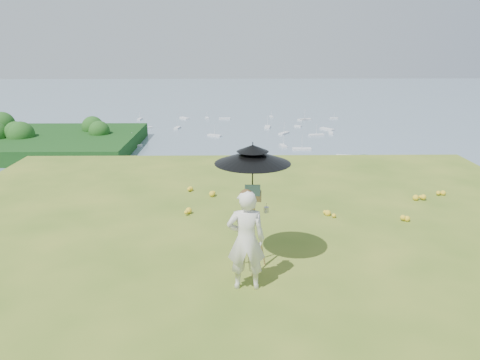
{
  "coord_description": "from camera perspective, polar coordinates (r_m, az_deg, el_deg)",
  "views": [
    {
      "loc": [
        -0.34,
        -7.77,
        3.63
      ],
      "look_at": [
        -0.2,
        1.58,
        0.8
      ],
      "focal_mm": 35.0,
      "sensor_mm": 36.0,
      "label": 1
    }
  ],
  "objects": [
    {
      "name": "peninsula",
      "position": [
        182.02,
        -25.17,
        4.92
      ],
      "size": [
        90.0,
        60.0,
        12.0
      ],
      "primitive_type": null,
      "color": "#0F370F",
      "rests_on": "bay_water"
    },
    {
      "name": "forest_slope",
      "position": [
        53.8,
        -0.35,
        -20.5
      ],
      "size": [
        140.0,
        56.0,
        22.0
      ],
      "primitive_type": "cube",
      "color": "#0F370F",
      "rests_on": "bay_water"
    },
    {
      "name": "field_easel",
      "position": [
        7.53,
        1.5,
        -5.78
      ],
      "size": [
        0.58,
        0.58,
        1.47
      ],
      "primitive_type": null,
      "rotation": [
        0.0,
        0.0,
        -0.04
      ],
      "color": "olive",
      "rests_on": "ground"
    },
    {
      "name": "painter",
      "position": [
        6.96,
        0.74,
        -7.34
      ],
      "size": [
        0.57,
        0.38,
        1.56
      ],
      "primitive_type": "imported",
      "rotation": [
        0.0,
        0.0,
        3.15
      ],
      "color": "silver",
      "rests_on": "ground"
    },
    {
      "name": "harbor_town",
      "position": [
        89.15,
        -0.59,
        -4.97
      ],
      "size": [
        110.0,
        22.0,
        5.0
      ],
      "primitive_type": null,
      "color": "silver",
      "rests_on": "shoreline_tier"
    },
    {
      "name": "bay_water",
      "position": [
        250.61,
        -0.79,
        8.21
      ],
      "size": [
        700.0,
        700.0,
        0.0
      ],
      "primitive_type": "plane",
      "color": "slate",
      "rests_on": "ground"
    },
    {
      "name": "ground",
      "position": [
        8.58,
        1.53,
        -8.19
      ],
      "size": [
        14.0,
        14.0,
        0.0
      ],
      "primitive_type": "plane",
      "color": "#496C1F",
      "rests_on": "ground"
    },
    {
      "name": "moored_boats",
      "position": [
        173.26,
        -4.89,
        4.36
      ],
      "size": [
        140.0,
        140.0,
        0.7
      ],
      "primitive_type": null,
      "color": "silver",
      "rests_on": "bay_water"
    },
    {
      "name": "wildflowers",
      "position": [
        8.78,
        1.47,
        -7.15
      ],
      "size": [
        10.0,
        10.5,
        0.12
      ],
      "primitive_type": null,
      "color": "yellow",
      "rests_on": "ground"
    },
    {
      "name": "slope_trees",
      "position": [
        46.65,
        -0.38,
        -6.69
      ],
      "size": [
        110.0,
        50.0,
        6.0
      ],
      "primitive_type": null,
      "color": "#1E5218",
      "rests_on": "forest_slope"
    },
    {
      "name": "painter_cap",
      "position": [
        6.69,
        0.76,
        -1.57
      ],
      "size": [
        0.2,
        0.24,
        0.1
      ],
      "primitive_type": null,
      "rotation": [
        0.0,
        0.0,
        -0.04
      ],
      "color": "#C96E6F",
      "rests_on": "painter"
    },
    {
      "name": "shoreline_tier",
      "position": [
        91.77,
        -0.58,
        -8.74
      ],
      "size": [
        170.0,
        28.0,
        8.0
      ],
      "primitive_type": "cube",
      "color": "#716B5B",
      "rests_on": "bay_water"
    },
    {
      "name": "sun_umbrella",
      "position": [
        7.25,
        1.54,
        1.12
      ],
      "size": [
        1.19,
        1.19,
        0.92
      ],
      "primitive_type": null,
      "rotation": [
        0.0,
        0.0,
        -0.0
      ],
      "color": "black",
      "rests_on": "field_easel"
    }
  ]
}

